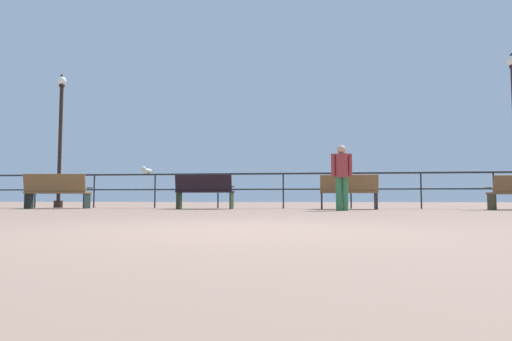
# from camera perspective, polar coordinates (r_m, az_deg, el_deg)

# --- Properties ---
(ground_plane) EXTENTS (60.00, 60.00, 0.00)m
(ground_plane) POSITION_cam_1_polar(r_m,az_deg,el_deg) (3.98, -2.36, -7.96)
(ground_plane) COLOR #8A6B5B
(pier_railing) EXTENTS (19.32, 0.05, 1.03)m
(pier_railing) POSITION_cam_1_polar(r_m,az_deg,el_deg) (12.34, 3.68, -1.57)
(pier_railing) COLOR #27272B
(pier_railing) RESTS_ON ground_plane
(bench_far_left) EXTENTS (1.80, 0.83, 0.99)m
(bench_far_left) POSITION_cam_1_polar(r_m,az_deg,el_deg) (13.42, -25.22, -2.35)
(bench_far_left) COLOR brown
(bench_far_left) RESTS_ON ground_plane
(bench_near_left) EXTENTS (1.57, 0.66, 0.94)m
(bench_near_left) POSITION_cam_1_polar(r_m,az_deg,el_deg) (11.75, -6.94, -2.59)
(bench_near_left) COLOR black
(bench_near_left) RESTS_ON ground_plane
(bench_near_right) EXTENTS (1.50, 0.67, 0.91)m
(bench_near_right) POSITION_cam_1_polar(r_m,az_deg,el_deg) (11.48, 12.34, -2.61)
(bench_near_right) COLOR brown
(bench_near_right) RESTS_ON ground_plane
(lamppost_left) EXTENTS (0.27, 0.27, 4.30)m
(lamppost_left) POSITION_cam_1_polar(r_m,az_deg,el_deg) (14.89, -24.81, 4.08)
(lamppost_left) COLOR black
(lamppost_left) RESTS_ON ground_plane
(person_by_bench) EXTENTS (0.50, 0.30, 1.56)m
(person_by_bench) POSITION_cam_1_polar(r_m,az_deg,el_deg) (10.28, 11.44, -0.33)
(person_by_bench) COLOR #317042
(person_by_bench) RESTS_ON ground_plane
(seagull_on_rail) EXTENTS (0.33, 0.40, 0.22)m
(seagull_on_rail) POSITION_cam_1_polar(r_m,az_deg,el_deg) (13.21, -14.48, 0.01)
(seagull_on_rail) COLOR silver
(seagull_on_rail) RESTS_ON pier_railing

